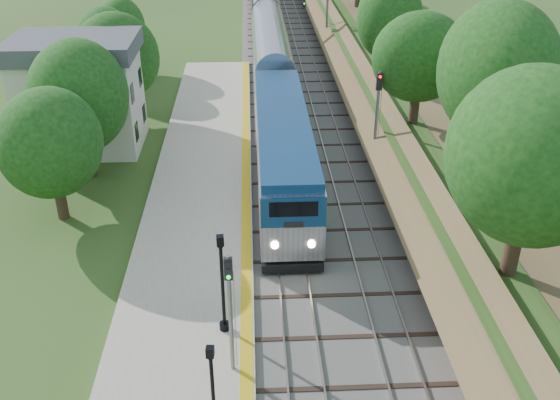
{
  "coord_description": "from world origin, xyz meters",
  "views": [
    {
      "loc": [
        -1.92,
        -13.01,
        18.59
      ],
      "look_at": [
        -0.5,
        15.84,
        2.8
      ],
      "focal_mm": 40.0,
      "sensor_mm": 36.0,
      "label": 1
    }
  ],
  "objects_px": {
    "signal_platform": "(230,302)",
    "station_building": "(80,93)",
    "lamppost_mid": "(213,399)",
    "signal_gantry": "(290,7)",
    "signal_farside": "(377,112)",
    "lamppost_far": "(223,289)"
  },
  "relations": [
    {
      "from": "station_building",
      "to": "signal_farside",
      "type": "bearing_deg",
      "value": -14.93
    },
    {
      "from": "station_building",
      "to": "signal_farside",
      "type": "xyz_separation_m",
      "value": [
        20.2,
        -5.38,
        0.23
      ]
    },
    {
      "from": "signal_gantry",
      "to": "signal_farside",
      "type": "distance_m",
      "value": 30.61
    },
    {
      "from": "lamppost_mid",
      "to": "lamppost_far",
      "type": "distance_m",
      "value": 5.92
    },
    {
      "from": "station_building",
      "to": "lamppost_mid",
      "type": "xyz_separation_m",
      "value": [
        10.55,
        -27.4,
        -1.81
      ]
    },
    {
      "from": "station_building",
      "to": "lamppost_far",
      "type": "bearing_deg",
      "value": -63.54
    },
    {
      "from": "signal_platform",
      "to": "signal_farside",
      "type": "distance_m",
      "value": 20.67
    },
    {
      "from": "lamppost_far",
      "to": "signal_platform",
      "type": "xyz_separation_m",
      "value": [
        0.4,
        -2.44,
        1.21
      ]
    },
    {
      "from": "signal_gantry",
      "to": "lamppost_mid",
      "type": "height_order",
      "value": "signal_gantry"
    },
    {
      "from": "signal_gantry",
      "to": "signal_farside",
      "type": "relative_size",
      "value": 1.22
    },
    {
      "from": "lamppost_far",
      "to": "signal_farside",
      "type": "bearing_deg",
      "value": 59.46
    },
    {
      "from": "lamppost_mid",
      "to": "signal_farside",
      "type": "height_order",
      "value": "signal_farside"
    },
    {
      "from": "lamppost_mid",
      "to": "signal_farside",
      "type": "relative_size",
      "value": 0.62
    },
    {
      "from": "lamppost_far",
      "to": "signal_farside",
      "type": "xyz_separation_m",
      "value": [
        9.5,
        16.11,
        1.79
      ]
    },
    {
      "from": "lamppost_mid",
      "to": "signal_gantry",
      "type": "bearing_deg",
      "value": 83.56
    },
    {
      "from": "signal_platform",
      "to": "station_building",
      "type": "bearing_deg",
      "value": 114.88
    },
    {
      "from": "station_building",
      "to": "signal_gantry",
      "type": "relative_size",
      "value": 1.02
    },
    {
      "from": "signal_gantry",
      "to": "signal_platform",
      "type": "relative_size",
      "value": 1.53
    },
    {
      "from": "lamppost_mid",
      "to": "signal_platform",
      "type": "distance_m",
      "value": 3.81
    },
    {
      "from": "lamppost_far",
      "to": "signal_farside",
      "type": "distance_m",
      "value": 18.78
    },
    {
      "from": "signal_farside",
      "to": "station_building",
      "type": "bearing_deg",
      "value": 165.07
    },
    {
      "from": "station_building",
      "to": "signal_gantry",
      "type": "xyz_separation_m",
      "value": [
        16.47,
        24.99,
        0.73
      ]
    }
  ]
}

